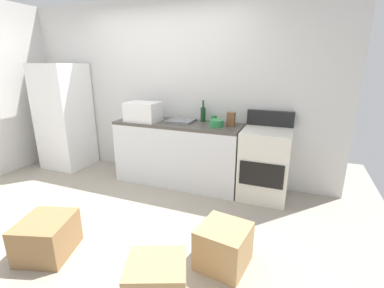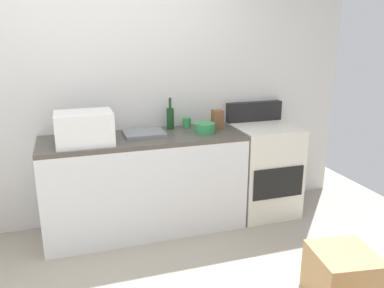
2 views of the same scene
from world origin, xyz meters
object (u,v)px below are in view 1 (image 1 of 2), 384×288
object	(u,v)px
cardboard_box_large	(157,285)
cardboard_box_small	(47,237)
stove_oven	(265,163)
refrigerator	(64,116)
mixing_bowl	(216,123)
knife_block	(231,119)
coffee_mug	(214,119)
microwave	(143,112)
wine_bottle	(203,114)
cardboard_box_medium	(223,246)

from	to	relation	value
cardboard_box_large	cardboard_box_small	distance (m)	1.23
stove_oven	cardboard_box_small	distance (m)	2.56
refrigerator	mixing_bowl	distance (m)	2.62
stove_oven	knife_block	world-z (taller)	stove_oven
coffee_mug	cardboard_box_small	xyz separation A→B (m)	(-0.94, -2.08, -0.78)
cardboard_box_small	knife_block	bearing A→B (deg)	58.41
microwave	wine_bottle	bearing A→B (deg)	19.74
wine_bottle	cardboard_box_small	bearing A→B (deg)	-110.35
microwave	knife_block	world-z (taller)	microwave
microwave	cardboard_box_medium	distance (m)	2.24
mixing_bowl	cardboard_box_small	size ratio (longest dim) A/B	0.40
wine_bottle	coffee_mug	xyz separation A→B (m)	(0.16, -0.01, -0.06)
cardboard_box_small	mixing_bowl	bearing A→B (deg)	60.73
knife_block	cardboard_box_large	distance (m)	2.25
wine_bottle	cardboard_box_medium	size ratio (longest dim) A/B	0.73
cardboard_box_large	cardboard_box_small	xyz separation A→B (m)	(-1.22, 0.15, -0.02)
cardboard_box_large	cardboard_box_medium	world-z (taller)	cardboard_box_large
microwave	cardboard_box_large	bearing A→B (deg)	-57.21
refrigerator	cardboard_box_small	bearing A→B (deg)	-49.45
microwave	cardboard_box_large	size ratio (longest dim) A/B	1.11
microwave	cardboard_box_large	world-z (taller)	microwave
stove_oven	microwave	xyz separation A→B (m)	(-1.72, -0.10, 0.57)
refrigerator	cardboard_box_medium	xyz separation A→B (m)	(3.12, -1.39, -0.66)
microwave	cardboard_box_small	bearing A→B (deg)	-89.07
knife_block	cardboard_box_small	bearing A→B (deg)	-121.59
coffee_mug	knife_block	distance (m)	0.30
microwave	coffee_mug	world-z (taller)	microwave
stove_oven	microwave	world-z (taller)	microwave
microwave	refrigerator	bearing A→B (deg)	178.26
cardboard_box_large	mixing_bowl	bearing A→B (deg)	95.24
cardboard_box_large	stove_oven	bearing A→B (deg)	77.10
cardboard_box_medium	refrigerator	bearing A→B (deg)	156.03
cardboard_box_medium	cardboard_box_small	xyz separation A→B (m)	(-1.55, -0.46, -0.01)
cardboard_box_large	knife_block	bearing A→B (deg)	90.40
refrigerator	wine_bottle	bearing A→B (deg)	5.86
knife_block	cardboard_box_small	xyz separation A→B (m)	(-1.21, -1.96, -0.82)
wine_bottle	knife_block	size ratio (longest dim) A/B	1.67
stove_oven	cardboard_box_large	bearing A→B (deg)	-102.90
refrigerator	cardboard_box_small	size ratio (longest dim) A/B	3.59
coffee_mug	cardboard_box_large	bearing A→B (deg)	-82.67
microwave	cardboard_box_medium	world-z (taller)	microwave
cardboard_box_medium	cardboard_box_small	bearing A→B (deg)	-163.54
coffee_mug	mixing_bowl	bearing A→B (deg)	-65.54
microwave	cardboard_box_medium	xyz separation A→B (m)	(1.57, -1.34, -0.85)
coffee_mug	cardboard_box_large	world-z (taller)	coffee_mug
wine_bottle	mixing_bowl	bearing A→B (deg)	-41.23
coffee_mug	refrigerator	bearing A→B (deg)	-174.64
mixing_bowl	cardboard_box_medium	world-z (taller)	mixing_bowl
knife_block	cardboard_box_medium	bearing A→B (deg)	-77.37
coffee_mug	cardboard_box_large	xyz separation A→B (m)	(0.29, -2.23, -0.76)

